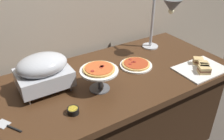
{
  "coord_description": "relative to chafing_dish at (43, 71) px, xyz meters",
  "views": [
    {
      "loc": [
        -0.72,
        -1.23,
        1.67
      ],
      "look_at": [
        0.05,
        0.0,
        0.81
      ],
      "focal_mm": 38.34,
      "sensor_mm": 36.0,
      "label": 1
    }
  ],
  "objects": [
    {
      "name": "serving_spatula",
      "position": [
        -0.29,
        -0.23,
        -0.14
      ],
      "size": [
        0.12,
        0.16,
        0.01
      ],
      "color": "#B7BABF",
      "rests_on": "buffet_table"
    },
    {
      "name": "pizza_plate_center",
      "position": [
        0.3,
        -0.18,
        -0.01
      ],
      "size": [
        0.25,
        0.25,
        0.16
      ],
      "color": "#595B60",
      "rests_on": "buffet_table"
    },
    {
      "name": "pizza_plate_front",
      "position": [
        0.69,
        -0.06,
        -0.13
      ],
      "size": [
        0.25,
        0.25,
        0.03
      ],
      "color": "white",
      "rests_on": "buffet_table"
    },
    {
      "name": "sauce_cup_near",
      "position": [
        0.05,
        -0.31,
        -0.12
      ],
      "size": [
        0.07,
        0.07,
        0.03
      ],
      "color": "black",
      "rests_on": "buffet_table"
    },
    {
      "name": "buffet_table",
      "position": [
        0.41,
        -0.09,
        -0.52
      ],
      "size": [
        1.9,
        0.84,
        0.76
      ],
      "color": "#422816",
      "rests_on": "ground_plane"
    },
    {
      "name": "back_wall",
      "position": [
        0.41,
        0.41,
        0.3
      ],
      "size": [
        4.4,
        0.04,
        2.4
      ],
      "primitive_type": "cube",
      "color": "tan",
      "rests_on": "ground_plane"
    },
    {
      "name": "chafing_dish",
      "position": [
        0.0,
        0.0,
        0.0
      ],
      "size": [
        0.33,
        0.25,
        0.25
      ],
      "color": "#B7BABF",
      "rests_on": "buffet_table"
    },
    {
      "name": "heat_lamp",
      "position": [
        1.0,
        -0.02,
        0.23
      ],
      "size": [
        0.15,
        0.34,
        0.48
      ],
      "color": "#B7BABF",
      "rests_on": "buffet_table"
    },
    {
      "name": "sandwich_platter",
      "position": [
        1.07,
        -0.37,
        -0.12
      ],
      "size": [
        0.37,
        0.26,
        0.06
      ],
      "color": "white",
      "rests_on": "buffet_table"
    }
  ]
}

